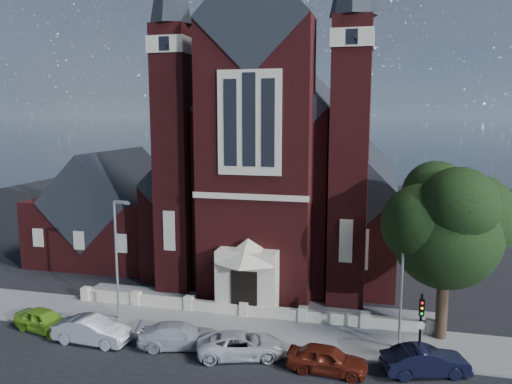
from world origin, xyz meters
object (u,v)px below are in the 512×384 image
(car_silver_b, at_px, (180,335))
(car_dark_red, at_px, (327,359))
(church, at_px, (288,171))
(car_navy, at_px, (425,361))
(parish_hall, at_px, (115,215))
(car_lime_van, at_px, (44,320))
(street_tree, at_px, (449,229))
(traffic_signal, at_px, (421,320))
(street_lamp_left, at_px, (117,253))
(car_silver_a, at_px, (92,330))
(street_lamp_right, at_px, (404,274))
(car_white_suv, at_px, (241,345))

(car_silver_b, relative_size, car_dark_red, 1.16)
(church, xyz_separation_m, car_navy, (11.23, -21.57, -7.44))
(parish_hall, height_order, car_lime_van, parish_hall)
(street_tree, xyz_separation_m, traffic_signal, (-1.60, -3.28, -4.38))
(street_lamp_left, bearing_deg, car_dark_red, -14.30)
(car_navy, bearing_deg, parish_hall, 41.23)
(church, bearing_deg, car_silver_a, -109.30)
(parish_hall, bearing_deg, car_silver_b, -51.15)
(church, bearing_deg, car_navy, -62.50)
(traffic_signal, xyz_separation_m, car_silver_b, (-13.52, -1.16, -1.87))
(street_tree, bearing_deg, parish_hall, 156.74)
(traffic_signal, height_order, car_lime_van, traffic_signal)
(street_lamp_right, xyz_separation_m, car_navy, (1.14, -2.63, -3.85))
(car_lime_van, height_order, car_silver_b, same)
(car_lime_van, xyz_separation_m, car_silver_a, (3.81, -0.73, 0.05))
(street_tree, height_order, car_white_suv, street_tree)
(car_lime_van, bearing_deg, church, -14.40)
(church, distance_m, street_lamp_right, 21.76)
(street_lamp_right, xyz_separation_m, traffic_signal, (0.91, -1.57, -2.02))
(church, height_order, car_silver_b, church)
(street_tree, bearing_deg, car_silver_b, -163.61)
(street_lamp_left, bearing_deg, parish_hall, 120.02)
(street_tree, height_order, car_lime_van, street_tree)
(car_navy, bearing_deg, street_lamp_left, 64.83)
(church, distance_m, car_silver_a, 24.87)
(car_white_suv, height_order, car_dark_red, car_dark_red)
(street_lamp_left, xyz_separation_m, car_white_suv, (9.20, -2.99, -3.90))
(car_lime_van, bearing_deg, street_tree, -65.75)
(street_tree, distance_m, street_lamp_left, 20.71)
(car_white_suv, bearing_deg, car_lime_van, 71.66)
(car_navy, bearing_deg, car_silver_b, 73.11)
(street_tree, bearing_deg, car_navy, -107.53)
(parish_hall, distance_m, street_lamp_left, 16.18)
(street_tree, bearing_deg, car_silver_a, -165.80)
(street_lamp_left, distance_m, car_dark_red, 15.06)
(street_lamp_right, distance_m, car_white_suv, 10.08)
(traffic_signal, distance_m, car_white_suv, 9.99)
(parish_hall, height_order, street_lamp_right, parish_hall)
(church, xyz_separation_m, street_tree, (12.60, -17.23, -1.23))
(parish_hall, xyz_separation_m, traffic_signal, (27.00, -15.57, -1.43))
(traffic_signal, relative_size, car_silver_b, 0.81)
(car_white_suv, bearing_deg, car_dark_red, -114.27)
(street_lamp_right, height_order, traffic_signal, street_lamp_right)
(church, distance_m, traffic_signal, 23.94)
(church, distance_m, car_navy, 25.43)
(traffic_signal, relative_size, car_silver_a, 0.86)
(church, distance_m, parish_hall, 17.26)
(traffic_signal, bearing_deg, car_silver_a, -174.27)
(car_silver_b, xyz_separation_m, car_white_suv, (3.81, -0.25, -0.02))
(car_lime_van, xyz_separation_m, car_navy, (22.89, 0.11, 0.03))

